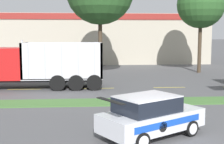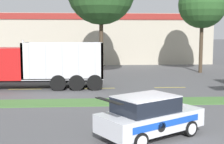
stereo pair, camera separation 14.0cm
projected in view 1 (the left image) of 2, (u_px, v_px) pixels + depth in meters
The scene contains 9 objects.
grass_verge at pixel (138, 102), 18.39m from camera, with size 120.00×1.99×0.06m, color #477538.
centre_line_3 at pixel (24, 89), 22.76m from camera, with size 2.40×0.14×0.01m, color yellow.
centre_line_4 at pixel (98, 88), 23.17m from camera, with size 2.40×0.14×0.01m, color yellow.
centre_line_5 at pixel (169, 87), 23.58m from camera, with size 2.40×0.14×0.01m, color yellow.
dump_truck_mid at pixel (15, 67), 22.96m from camera, with size 11.36×2.84×3.59m.
rally_car at pixel (150, 116), 12.01m from camera, with size 4.49×3.74×1.67m.
traffic_cone at pixel (125, 121), 13.46m from camera, with size 0.38×0.38×0.52m.
store_building_backdrop at pixel (80, 39), 46.64m from camera, with size 35.77×12.10×6.83m.
tree_behind_centre at pixel (201, 0), 32.18m from camera, with size 4.94×4.94×10.82m.
Camera 1 is at (-2.93, -9.22, 3.91)m, focal length 50.00 mm.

